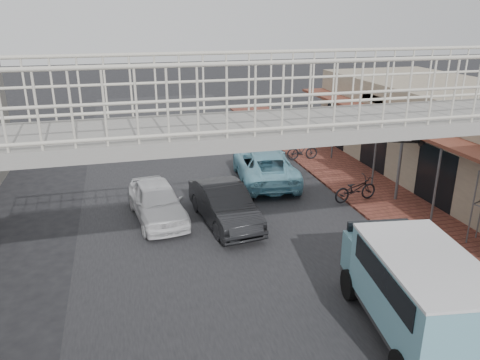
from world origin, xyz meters
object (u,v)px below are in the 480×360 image
white_hatchback (157,201)px  angkot_van (418,284)px  arrow_sign (427,131)px  motorcycle_far (302,150)px  angkot_curb (265,166)px  dark_sedan (225,205)px  motorcycle_near (355,189)px  angkot_far (140,135)px

white_hatchback → angkot_van: 9.47m
angkot_van → arrow_sign: bearing=62.5°
motorcycle_far → angkot_curb: bearing=133.8°
angkot_curb → motorcycle_far: 3.55m
dark_sedan → motorcycle_near: bearing=-1.8°
motorcycle_near → angkot_curb: bearing=30.5°
motorcycle_far → arrow_sign: (2.38, -6.16, 2.29)m
white_hatchback → angkot_van: size_ratio=0.86×
white_hatchback → motorcycle_near: 7.57m
dark_sedan → angkot_van: (2.76, -7.08, 0.69)m
angkot_curb → angkot_far: 8.73m
angkot_van → angkot_far: bearing=113.5°
angkot_curb → motorcycle_near: (2.65, -3.27, -0.12)m
motorcycle_near → motorcycle_far: (0.04, 5.58, -0.02)m
motorcycle_near → arrow_sign: size_ratio=0.54×
white_hatchback → arrow_sign: 10.27m
white_hatchback → arrow_sign: arrow_sign is taller
angkot_curb → angkot_van: size_ratio=1.10×
motorcycle_far → arrow_sign: arrow_sign is taller
dark_sedan → angkot_curb: size_ratio=0.82×
angkot_far → white_hatchback: bearing=-87.4°
angkot_curb → arrow_sign: size_ratio=1.50×
angkot_van → angkot_curb: bearing=98.5°
angkot_far → dark_sedan: bearing=-75.7°
arrow_sign → white_hatchback: bearing=-164.2°
white_hatchback → angkot_far: white_hatchback is taller
dark_sedan → angkot_far: (-2.26, 10.95, -0.07)m
motorcycle_near → angkot_far: bearing=27.3°
angkot_far → motorcycle_far: size_ratio=2.72×
dark_sedan → angkot_curb: (2.65, 3.73, 0.02)m
dark_sedan → motorcycle_far: 8.07m
angkot_van → dark_sedan: bearing=119.2°
motorcycle_near → arrow_sign: bearing=-111.9°
white_hatchback → motorcycle_far: (7.60, 5.12, -0.11)m
angkot_van → arrow_sign: size_ratio=1.36×
motorcycle_far → arrow_sign: bearing=-155.8°
angkot_curb → dark_sedan: bearing=62.1°
dark_sedan → angkot_far: bearing=94.8°
angkot_far → motorcycle_near: 12.92m
angkot_curb → angkot_far: angkot_curb is taller
motorcycle_near → motorcycle_far: 5.58m
motorcycle_far → arrow_sign: size_ratio=0.46×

